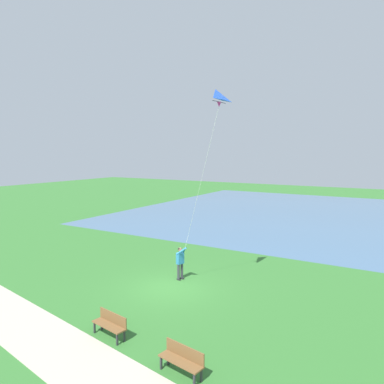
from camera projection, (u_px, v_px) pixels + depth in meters
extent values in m
plane|color=#33702D|center=(170.00, 288.00, 17.76)|extent=(120.00, 120.00, 0.00)
cube|color=#476B8E|center=(338.00, 216.00, 37.88)|extent=(36.00, 44.00, 0.01)
cube|color=#B7AD99|center=(97.00, 374.00, 10.81)|extent=(7.51, 31.97, 0.02)
cube|color=#232328|center=(182.00, 278.00, 19.00)|extent=(0.17, 0.26, 0.06)
cylinder|color=#383842|center=(182.00, 271.00, 18.97)|extent=(0.14, 0.14, 0.82)
cube|color=#232328|center=(179.00, 279.00, 18.83)|extent=(0.17, 0.26, 0.06)
cylinder|color=#383842|center=(178.00, 272.00, 18.80)|extent=(0.14, 0.14, 0.82)
cube|color=teal|center=(180.00, 258.00, 18.81)|extent=(0.44, 0.32, 0.60)
sphere|color=#996B4C|center=(180.00, 250.00, 18.76)|extent=(0.22, 0.22, 0.22)
ellipsoid|color=black|center=(180.00, 249.00, 18.76)|extent=(0.28, 0.28, 0.13)
cylinder|color=teal|center=(184.00, 250.00, 18.66)|extent=(0.46, 0.46, 0.43)
cylinder|color=teal|center=(182.00, 251.00, 18.54)|extent=(0.21, 0.56, 0.43)
sphere|color=#996B4C|center=(185.00, 249.00, 18.47)|extent=(0.10, 0.10, 0.10)
pyramid|color=blue|center=(215.00, 97.00, 16.11)|extent=(1.23, 0.53, 0.56)
cone|color=#E02D9E|center=(219.00, 104.00, 16.03)|extent=(0.21, 0.21, 0.22)
cylinder|color=black|center=(219.00, 102.00, 16.02)|extent=(1.14, 0.11, 0.02)
cylinder|color=silver|center=(201.00, 182.00, 17.25)|extent=(0.64, 2.23, 7.10)
cube|color=brown|center=(109.00, 325.00, 12.94)|extent=(0.68, 1.55, 0.05)
cube|color=brown|center=(113.00, 318.00, 13.06)|extent=(0.28, 1.49, 0.40)
cube|color=#2D2D33|center=(117.00, 339.00, 12.42)|extent=(0.07, 0.07, 0.45)
cube|color=#2D2D33|center=(124.00, 336.00, 12.66)|extent=(0.07, 0.07, 0.45)
cube|color=#2D2D33|center=(95.00, 327.00, 13.27)|extent=(0.07, 0.07, 0.45)
cube|color=#2D2D33|center=(102.00, 324.00, 13.52)|extent=(0.07, 0.07, 0.45)
cube|color=brown|center=(181.00, 361.00, 10.71)|extent=(0.68, 1.55, 0.05)
cube|color=brown|center=(185.00, 352.00, 10.83)|extent=(0.28, 1.49, 0.40)
cube|color=#2D2D33|center=(194.00, 380.00, 10.19)|extent=(0.07, 0.07, 0.45)
cube|color=#2D2D33|center=(201.00, 375.00, 10.43)|extent=(0.07, 0.07, 0.45)
cube|color=#2D2D33|center=(161.00, 362.00, 11.04)|extent=(0.07, 0.07, 0.45)
cube|color=#2D2D33|center=(168.00, 358.00, 11.29)|extent=(0.07, 0.07, 0.45)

